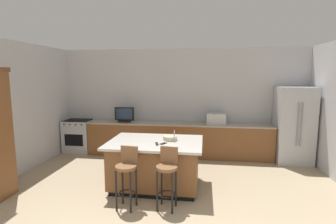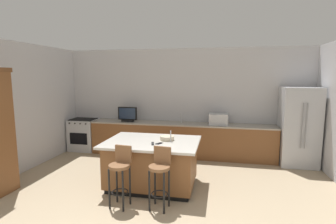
{
  "view_description": "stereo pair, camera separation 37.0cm",
  "coord_description": "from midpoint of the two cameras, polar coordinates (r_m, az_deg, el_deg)",
  "views": [
    {
      "loc": [
        0.63,
        -2.11,
        2.14
      ],
      "look_at": [
        -0.18,
        3.62,
        1.32
      ],
      "focal_mm": 27.63,
      "sensor_mm": 36.0,
      "label": 1
    },
    {
      "loc": [
        0.99,
        -2.05,
        2.14
      ],
      "look_at": [
        -0.18,
        3.62,
        1.32
      ],
      "focal_mm": 27.63,
      "sensor_mm": 36.0,
      "label": 2
    }
  ],
  "objects": [
    {
      "name": "range_oven",
      "position": [
        7.82,
        -16.76,
        -4.78
      ],
      "size": [
        0.75,
        0.63,
        0.91
      ],
      "color": "#B7BABF",
      "rests_on": "ground_plane"
    },
    {
      "name": "cell_phone",
      "position": [
        4.77,
        0.27,
        -6.96
      ],
      "size": [
        0.13,
        0.17,
        0.01
      ],
      "primitive_type": "cube",
      "rotation": [
        0.0,
        0.0,
        -0.49
      ],
      "color": "black",
      "rests_on": "kitchen_island"
    },
    {
      "name": "tv_monitor",
      "position": [
        7.11,
        -7.46,
        -0.63
      ],
      "size": [
        0.53,
        0.16,
        0.4
      ],
      "color": "black",
      "rests_on": "counter_back"
    },
    {
      "name": "bar_stool_right",
      "position": [
        4.25,
        0.78,
        -13.2
      ],
      "size": [
        0.34,
        0.35,
        1.0
      ],
      "rotation": [
        0.0,
        0.0,
        -0.12
      ],
      "color": "brown",
      "rests_on": "ground_plane"
    },
    {
      "name": "kitchen_island",
      "position": [
        5.08,
        -1.37,
        -11.25
      ],
      "size": [
        1.77,
        1.28,
        0.9
      ],
      "color": "black",
      "rests_on": "ground_plane"
    },
    {
      "name": "wall_back",
      "position": [
        7.15,
        5.1,
        2.31
      ],
      "size": [
        7.1,
        0.12,
        2.86
      ],
      "primitive_type": "cube",
      "color": "#BCBCC1",
      "rests_on": "ground_plane"
    },
    {
      "name": "tv_remote",
      "position": [
        4.73,
        -1.16,
        -6.99
      ],
      "size": [
        0.09,
        0.18,
        0.02
      ],
      "primitive_type": "cube",
      "rotation": [
        0.0,
        0.0,
        0.28
      ],
      "color": "black",
      "rests_on": "kitchen_island"
    },
    {
      "name": "microwave",
      "position": [
        6.78,
        12.62,
        -1.57
      ],
      "size": [
        0.48,
        0.36,
        0.28
      ],
      "primitive_type": "cube",
      "color": "#B7BABF",
      "rests_on": "counter_back"
    },
    {
      "name": "sink_faucet_back",
      "position": [
        6.94,
        4.48,
        -1.36
      ],
      "size": [
        0.02,
        0.02,
        0.24
      ],
      "primitive_type": "cylinder",
      "color": "#B2B2B7",
      "rests_on": "counter_back"
    },
    {
      "name": "sink_faucet_island",
      "position": [
        4.86,
        2.79,
        -5.38
      ],
      "size": [
        0.02,
        0.02,
        0.22
      ],
      "primitive_type": "cylinder",
      "color": "#B2B2B7",
      "rests_on": "kitchen_island"
    },
    {
      "name": "wall_left",
      "position": [
        6.22,
        -30.4,
        0.39
      ],
      "size": [
        0.12,
        5.39,
        2.86
      ],
      "primitive_type": "cube",
      "color": "#BCBCC1",
      "rests_on": "ground_plane"
    },
    {
      "name": "bar_stool_left",
      "position": [
        4.35,
        -8.02,
        -12.74
      ],
      "size": [
        0.34,
        0.35,
        1.0
      ],
      "rotation": [
        0.0,
        0.0,
        -0.11
      ],
      "color": "brown",
      "rests_on": "ground_plane"
    },
    {
      "name": "refrigerator",
      "position": [
        7.01,
        28.2,
        -2.83
      ],
      "size": [
        0.83,
        0.82,
        1.87
      ],
      "color": "#B7BABF",
      "rests_on": "ground_plane"
    },
    {
      "name": "fruit_bowl",
      "position": [
        5.01,
        1.9,
        -5.78
      ],
      "size": [
        0.27,
        0.27,
        0.08
      ],
      "primitive_type": "cylinder",
      "color": "beige",
      "rests_on": "kitchen_island"
    },
    {
      "name": "counter_back",
      "position": [
        6.95,
        4.31,
        -6.09
      ],
      "size": [
        4.88,
        0.62,
        0.89
      ],
      "color": "brown",
      "rests_on": "ground_plane"
    }
  ]
}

